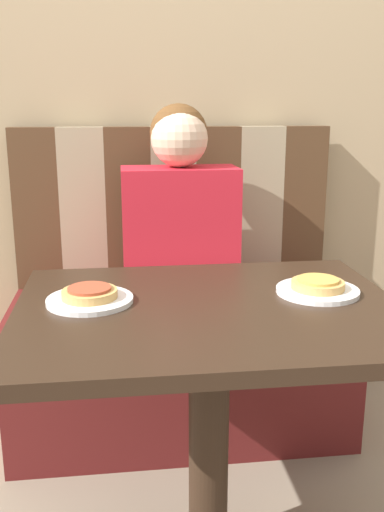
# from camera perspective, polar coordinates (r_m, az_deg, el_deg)

# --- Properties ---
(wall_back) EXTENTS (7.00, 0.05, 2.60)m
(wall_back) POSITION_cam_1_polar(r_m,az_deg,el_deg) (2.25, -2.22, 18.38)
(wall_back) COLOR tan
(wall_back) RESTS_ON ground_plane
(booth_seat) EXTENTS (1.19, 0.55, 0.49)m
(booth_seat) POSITION_cam_1_polar(r_m,az_deg,el_deg) (2.12, -1.14, -10.74)
(booth_seat) COLOR #5B1919
(booth_seat) RESTS_ON ground_plane
(booth_backrest) EXTENTS (1.19, 0.07, 0.60)m
(booth_backrest) POSITION_cam_1_polar(r_m,az_deg,el_deg) (2.19, -1.89, 4.98)
(booth_backrest) COLOR #4C331E
(booth_backrest) RESTS_ON booth_seat
(dining_table) EXTENTS (0.90, 0.70, 0.71)m
(dining_table) POSITION_cam_1_polar(r_m,az_deg,el_deg) (1.37, 1.75, -8.82)
(dining_table) COLOR black
(dining_table) RESTS_ON ground_plane
(person) EXTENTS (0.39, 0.22, 0.68)m
(person) POSITION_cam_1_polar(r_m,az_deg,el_deg) (1.95, -1.24, 4.71)
(person) COLOR red
(person) RESTS_ON booth_seat
(plate_left) EXTENTS (0.20, 0.20, 0.01)m
(plate_left) POSITION_cam_1_polar(r_m,az_deg,el_deg) (1.37, -10.17, -4.36)
(plate_left) COLOR white
(plate_left) RESTS_ON dining_table
(plate_right) EXTENTS (0.20, 0.20, 0.01)m
(plate_right) POSITION_cam_1_polar(r_m,az_deg,el_deg) (1.45, 12.44, -3.42)
(plate_right) COLOR white
(plate_right) RESTS_ON dining_table
(pizza_left) EXTENTS (0.13, 0.13, 0.03)m
(pizza_left) POSITION_cam_1_polar(r_m,az_deg,el_deg) (1.37, -10.21, -3.65)
(pizza_left) COLOR tan
(pizza_left) RESTS_ON plate_left
(pizza_right) EXTENTS (0.13, 0.13, 0.03)m
(pizza_right) POSITION_cam_1_polar(r_m,az_deg,el_deg) (1.44, 12.47, -2.74)
(pizza_right) COLOR tan
(pizza_right) RESTS_ON plate_right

